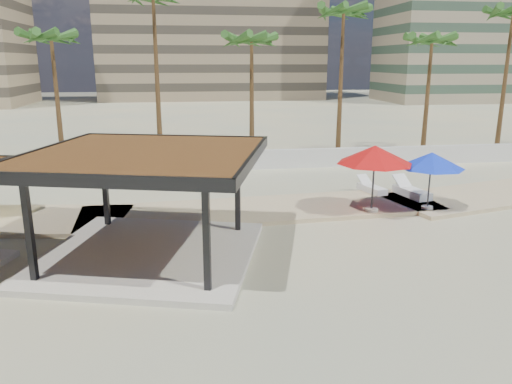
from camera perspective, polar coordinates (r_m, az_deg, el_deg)
ground at (r=15.58m, az=-2.17°, el=-10.01°), size 200.00×200.00×0.00m
promenade at (r=22.95m, az=0.72°, el=-1.62°), size 44.45×7.97×0.24m
boundary_wall at (r=30.69m, az=-5.43°, el=3.55°), size 56.00×0.30×1.20m
building_mid at (r=92.56m, az=-5.20°, el=19.48°), size 38.00×16.00×30.40m
pavilion_central at (r=16.98m, az=-12.42°, el=-0.31°), size 9.01×9.01×3.71m
umbrella_c at (r=21.77m, az=13.42°, el=4.14°), size 3.57×3.57×2.90m
umbrella_d at (r=22.90m, az=19.41°, el=3.42°), size 3.76×3.76×2.53m
lounger_b at (r=25.63m, az=13.06°, el=0.42°), size 1.07×1.98×0.71m
lounger_c at (r=25.30m, az=17.31°, el=0.03°), size 1.19×2.40×0.87m
palm_c at (r=33.06m, az=-22.34°, el=15.57°), size 3.00×3.00×8.74m
palm_d at (r=33.18m, az=-11.65°, el=20.25°), size 3.00×3.00×11.16m
palm_e at (r=32.80m, az=-0.50°, el=16.49°), size 3.00×3.00×8.65m
palm_f at (r=34.42m, az=9.96°, el=18.97°), size 3.00×3.00×10.42m
palm_g at (r=36.25m, az=19.45°, el=15.61°), size 3.00×3.00×8.71m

